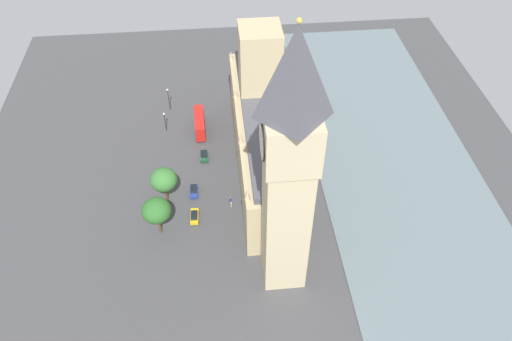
{
  "coord_description": "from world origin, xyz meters",
  "views": [
    {
      "loc": [
        8.58,
        88.33,
        85.9
      ],
      "look_at": [
        1.0,
        11.28,
        8.94
      ],
      "focal_mm": 34.57,
      "sensor_mm": 36.0,
      "label": 1
    }
  ],
  "objects_px": {
    "car_yellow_cab_trailing": "(194,216)",
    "car_blue_kerbside": "(194,191)",
    "pedestrian_corner": "(231,205)",
    "pedestrian_under_trees": "(230,200)",
    "parliament_building": "(263,129)",
    "car_dark_green_near_tower": "(204,156)",
    "clock_tower": "(289,171)",
    "plane_tree_leading": "(156,211)",
    "plane_tree_midblock": "(164,180)",
    "street_lamp_by_river_gate": "(168,95)",
    "double_decker_bus_far_end": "(200,123)",
    "street_lamp_opposite_hall": "(165,118)"
  },
  "relations": [
    {
      "from": "double_decker_bus_far_end",
      "to": "parliament_building",
      "type": "bearing_deg",
      "value": 140.02
    },
    {
      "from": "plane_tree_midblock",
      "to": "parliament_building",
      "type": "bearing_deg",
      "value": -153.23
    },
    {
      "from": "double_decker_bus_far_end",
      "to": "street_lamp_opposite_hall",
      "type": "height_order",
      "value": "street_lamp_opposite_hall"
    },
    {
      "from": "car_yellow_cab_trailing",
      "to": "pedestrian_under_trees",
      "type": "xyz_separation_m",
      "value": [
        -8.29,
        -4.25,
        -0.11
      ]
    },
    {
      "from": "street_lamp_by_river_gate",
      "to": "clock_tower",
      "type": "bearing_deg",
      "value": 113.13
    },
    {
      "from": "car_blue_kerbside",
      "to": "pedestrian_corner",
      "type": "distance_m",
      "value": 9.88
    },
    {
      "from": "plane_tree_leading",
      "to": "street_lamp_by_river_gate",
      "type": "xyz_separation_m",
      "value": [
        -0.94,
        -43.8,
        -2.32
      ]
    },
    {
      "from": "pedestrian_under_trees",
      "to": "street_lamp_opposite_hall",
      "type": "xyz_separation_m",
      "value": [
        15.58,
        -27.56,
        3.32
      ]
    },
    {
      "from": "parliament_building",
      "to": "car_dark_green_near_tower",
      "type": "bearing_deg",
      "value": -5.21
    },
    {
      "from": "clock_tower",
      "to": "plane_tree_leading",
      "type": "bearing_deg",
      "value": -27.1
    },
    {
      "from": "clock_tower",
      "to": "street_lamp_opposite_hall",
      "type": "bearing_deg",
      "value": -62.33
    },
    {
      "from": "pedestrian_corner",
      "to": "street_lamp_by_river_gate",
      "type": "bearing_deg",
      "value": 167.73
    },
    {
      "from": "street_lamp_by_river_gate",
      "to": "car_yellow_cab_trailing",
      "type": "bearing_deg",
      "value": 99.05
    },
    {
      "from": "double_decker_bus_far_end",
      "to": "pedestrian_corner",
      "type": "relative_size",
      "value": 6.71
    },
    {
      "from": "pedestrian_under_trees",
      "to": "plane_tree_leading",
      "type": "relative_size",
      "value": 0.17
    },
    {
      "from": "street_lamp_by_river_gate",
      "to": "pedestrian_under_trees",
      "type": "bearing_deg",
      "value": 112.03
    },
    {
      "from": "plane_tree_midblock",
      "to": "car_dark_green_near_tower",
      "type": "bearing_deg",
      "value": -123.9
    },
    {
      "from": "car_yellow_cab_trailing",
      "to": "plane_tree_midblock",
      "type": "xyz_separation_m",
      "value": [
        6.32,
        -6.43,
        5.77
      ]
    },
    {
      "from": "parliament_building",
      "to": "plane_tree_midblock",
      "type": "xyz_separation_m",
      "value": [
        23.67,
        11.94,
        -3.01
      ]
    },
    {
      "from": "car_dark_green_near_tower",
      "to": "pedestrian_under_trees",
      "type": "relative_size",
      "value": 2.36
    },
    {
      "from": "car_blue_kerbside",
      "to": "plane_tree_midblock",
      "type": "distance_m",
      "value": 8.62
    },
    {
      "from": "pedestrian_under_trees",
      "to": "plane_tree_leading",
      "type": "xyz_separation_m",
      "value": [
        15.73,
        7.24,
        6.39
      ]
    },
    {
      "from": "parliament_building",
      "to": "pedestrian_corner",
      "type": "relative_size",
      "value": 35.14
    },
    {
      "from": "plane_tree_leading",
      "to": "car_blue_kerbside",
      "type": "bearing_deg",
      "value": -124.21
    },
    {
      "from": "car_blue_kerbside",
      "to": "street_lamp_by_river_gate",
      "type": "height_order",
      "value": "street_lamp_by_river_gate"
    },
    {
      "from": "car_yellow_cab_trailing",
      "to": "car_blue_kerbside",
      "type": "bearing_deg",
      "value": 92.4
    },
    {
      "from": "pedestrian_under_trees",
      "to": "street_lamp_by_river_gate",
      "type": "bearing_deg",
      "value": 61.61
    },
    {
      "from": "parliament_building",
      "to": "plane_tree_leading",
      "type": "bearing_deg",
      "value": 40.76
    },
    {
      "from": "plane_tree_leading",
      "to": "clock_tower",
      "type": "bearing_deg",
      "value": 152.9
    },
    {
      "from": "car_dark_green_near_tower",
      "to": "pedestrian_corner",
      "type": "relative_size",
      "value": 2.57
    },
    {
      "from": "pedestrian_corner",
      "to": "plane_tree_leading",
      "type": "bearing_deg",
      "value": -103.61
    },
    {
      "from": "car_yellow_cab_trailing",
      "to": "street_lamp_opposite_hall",
      "type": "height_order",
      "value": "street_lamp_opposite_hall"
    },
    {
      "from": "double_decker_bus_far_end",
      "to": "pedestrian_under_trees",
      "type": "xyz_separation_m",
      "value": [
        -6.48,
        26.4,
        -1.86
      ]
    },
    {
      "from": "car_yellow_cab_trailing",
      "to": "pedestrian_under_trees",
      "type": "bearing_deg",
      "value": 28.96
    },
    {
      "from": "clock_tower",
      "to": "car_blue_kerbside",
      "type": "distance_m",
      "value": 40.9
    },
    {
      "from": "pedestrian_corner",
      "to": "street_lamp_opposite_hall",
      "type": "relative_size",
      "value": 0.27
    },
    {
      "from": "parliament_building",
      "to": "pedestrian_under_trees",
      "type": "relative_size",
      "value": 32.21
    },
    {
      "from": "car_dark_green_near_tower",
      "to": "plane_tree_midblock",
      "type": "height_order",
      "value": "plane_tree_midblock"
    },
    {
      "from": "pedestrian_under_trees",
      "to": "plane_tree_leading",
      "type": "height_order",
      "value": "plane_tree_leading"
    },
    {
      "from": "plane_tree_midblock",
      "to": "plane_tree_leading",
      "type": "relative_size",
      "value": 0.94
    },
    {
      "from": "parliament_building",
      "to": "car_blue_kerbside",
      "type": "distance_m",
      "value": 22.18
    },
    {
      "from": "car_dark_green_near_tower",
      "to": "pedestrian_corner",
      "type": "distance_m",
      "value": 17.88
    },
    {
      "from": "clock_tower",
      "to": "car_yellow_cab_trailing",
      "type": "distance_m",
      "value": 36.88
    },
    {
      "from": "pedestrian_corner",
      "to": "plane_tree_midblock",
      "type": "xyz_separation_m",
      "value": [
        14.75,
        -3.61,
        5.95
      ]
    },
    {
      "from": "parliament_building",
      "to": "street_lamp_by_river_gate",
      "type": "xyz_separation_m",
      "value": [
        23.85,
        -22.43,
        -4.83
      ]
    },
    {
      "from": "car_yellow_cab_trailing",
      "to": "pedestrian_corner",
      "type": "relative_size",
      "value": 2.78
    },
    {
      "from": "pedestrian_corner",
      "to": "pedestrian_under_trees",
      "type": "bearing_deg",
      "value": 151.67
    },
    {
      "from": "street_lamp_by_river_gate",
      "to": "street_lamp_opposite_hall",
      "type": "relative_size",
      "value": 1.21
    },
    {
      "from": "double_decker_bus_far_end",
      "to": "car_blue_kerbside",
      "type": "relative_size",
      "value": 2.5
    },
    {
      "from": "car_blue_kerbside",
      "to": "car_yellow_cab_trailing",
      "type": "bearing_deg",
      "value": 90.8
    }
  ]
}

